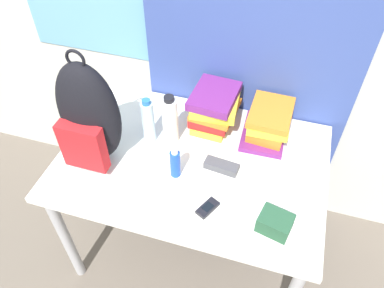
{
  "coord_description": "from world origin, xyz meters",
  "views": [
    {
      "loc": [
        0.33,
        -0.67,
        2.0
      ],
      "look_at": [
        0.0,
        0.41,
        0.84
      ],
      "focal_mm": 35.0,
      "sensor_mm": 36.0,
      "label": 1
    }
  ],
  "objects_px": {
    "cell_phone": "(208,208)",
    "camera_pouch": "(275,223)",
    "sunscreen_bottle": "(175,163)",
    "book_stack_left": "(214,107)",
    "sunglasses_case": "(221,166)",
    "book_stack_center": "(268,123)",
    "sports_bottle": "(170,121)",
    "backpack": "(89,117)",
    "water_bottle": "(148,122)"
  },
  "relations": [
    {
      "from": "sunscreen_bottle",
      "to": "cell_phone",
      "type": "relative_size",
      "value": 1.46
    },
    {
      "from": "sunglasses_case",
      "to": "book_stack_left",
      "type": "bearing_deg",
      "value": 111.27
    },
    {
      "from": "book_stack_left",
      "to": "book_stack_center",
      "type": "distance_m",
      "value": 0.26
    },
    {
      "from": "book_stack_center",
      "to": "sunscreen_bottle",
      "type": "relative_size",
      "value": 1.82
    },
    {
      "from": "book_stack_center",
      "to": "camera_pouch",
      "type": "height_order",
      "value": "book_stack_center"
    },
    {
      "from": "water_bottle",
      "to": "sports_bottle",
      "type": "distance_m",
      "value": 0.1
    },
    {
      "from": "book_stack_left",
      "to": "backpack",
      "type": "bearing_deg",
      "value": -140.44
    },
    {
      "from": "cell_phone",
      "to": "book_stack_left",
      "type": "bearing_deg",
      "value": 102.03
    },
    {
      "from": "sunscreen_bottle",
      "to": "camera_pouch",
      "type": "xyz_separation_m",
      "value": [
        0.45,
        -0.15,
        -0.04
      ]
    },
    {
      "from": "backpack",
      "to": "sunscreen_bottle",
      "type": "bearing_deg",
      "value": 0.13
    },
    {
      "from": "sports_bottle",
      "to": "sunscreen_bottle",
      "type": "bearing_deg",
      "value": -65.51
    },
    {
      "from": "book_stack_left",
      "to": "water_bottle",
      "type": "bearing_deg",
      "value": -142.67
    },
    {
      "from": "sports_bottle",
      "to": "sunscreen_bottle",
      "type": "xyz_separation_m",
      "value": [
        0.09,
        -0.19,
        -0.05
      ]
    },
    {
      "from": "sports_bottle",
      "to": "sunglasses_case",
      "type": "distance_m",
      "value": 0.31
    },
    {
      "from": "sunscreen_bottle",
      "to": "cell_phone",
      "type": "xyz_separation_m",
      "value": [
        0.18,
        -0.13,
        -0.06
      ]
    },
    {
      "from": "book_stack_left",
      "to": "sunscreen_bottle",
      "type": "xyz_separation_m",
      "value": [
        -0.07,
        -0.36,
        -0.03
      ]
    },
    {
      "from": "sunscreen_bottle",
      "to": "sunglasses_case",
      "type": "bearing_deg",
      "value": 25.5
    },
    {
      "from": "book_stack_center",
      "to": "cell_phone",
      "type": "distance_m",
      "value": 0.52
    },
    {
      "from": "cell_phone",
      "to": "camera_pouch",
      "type": "bearing_deg",
      "value": -2.26
    },
    {
      "from": "cell_phone",
      "to": "book_stack_center",
      "type": "bearing_deg",
      "value": 72.41
    },
    {
      "from": "book_stack_left",
      "to": "sports_bottle",
      "type": "xyz_separation_m",
      "value": [
        -0.16,
        -0.17,
        0.02
      ]
    },
    {
      "from": "sunscreen_bottle",
      "to": "cell_phone",
      "type": "bearing_deg",
      "value": -36.67
    },
    {
      "from": "cell_phone",
      "to": "camera_pouch",
      "type": "height_order",
      "value": "camera_pouch"
    },
    {
      "from": "book_stack_center",
      "to": "sunglasses_case",
      "type": "relative_size",
      "value": 1.85
    },
    {
      "from": "backpack",
      "to": "cell_phone",
      "type": "xyz_separation_m",
      "value": [
        0.55,
        -0.13,
        -0.23
      ]
    },
    {
      "from": "book_stack_left",
      "to": "water_bottle",
      "type": "height_order",
      "value": "water_bottle"
    },
    {
      "from": "book_stack_center",
      "to": "cell_phone",
      "type": "height_order",
      "value": "book_stack_center"
    },
    {
      "from": "book_stack_center",
      "to": "camera_pouch",
      "type": "xyz_separation_m",
      "value": [
        0.11,
        -0.5,
        -0.04
      ]
    },
    {
      "from": "sunscreen_bottle",
      "to": "camera_pouch",
      "type": "bearing_deg",
      "value": -17.98
    },
    {
      "from": "backpack",
      "to": "sports_bottle",
      "type": "relative_size",
      "value": 2.11
    },
    {
      "from": "book_stack_left",
      "to": "sunscreen_bottle",
      "type": "height_order",
      "value": "book_stack_left"
    },
    {
      "from": "backpack",
      "to": "book_stack_center",
      "type": "bearing_deg",
      "value": 27.05
    },
    {
      "from": "sunscreen_bottle",
      "to": "sunglasses_case",
      "type": "relative_size",
      "value": 1.02
    },
    {
      "from": "cell_phone",
      "to": "camera_pouch",
      "type": "relative_size",
      "value": 0.76
    },
    {
      "from": "backpack",
      "to": "cell_phone",
      "type": "distance_m",
      "value": 0.61
    },
    {
      "from": "book_stack_left",
      "to": "sunglasses_case",
      "type": "relative_size",
      "value": 1.74
    },
    {
      "from": "sunglasses_case",
      "to": "water_bottle",
      "type": "bearing_deg",
      "value": 167.67
    },
    {
      "from": "sports_bottle",
      "to": "cell_phone",
      "type": "distance_m",
      "value": 0.44
    },
    {
      "from": "book_stack_center",
      "to": "sports_bottle",
      "type": "distance_m",
      "value": 0.46
    },
    {
      "from": "book_stack_left",
      "to": "sunglasses_case",
      "type": "bearing_deg",
      "value": -68.73
    },
    {
      "from": "sports_bottle",
      "to": "book_stack_left",
      "type": "bearing_deg",
      "value": 46.52
    },
    {
      "from": "book_stack_center",
      "to": "camera_pouch",
      "type": "bearing_deg",
      "value": -77.7
    },
    {
      "from": "sunglasses_case",
      "to": "camera_pouch",
      "type": "distance_m",
      "value": 0.35
    },
    {
      "from": "backpack",
      "to": "cell_phone",
      "type": "height_order",
      "value": "backpack"
    },
    {
      "from": "book_stack_center",
      "to": "backpack",
      "type": "bearing_deg",
      "value": -152.95
    },
    {
      "from": "book_stack_left",
      "to": "camera_pouch",
      "type": "xyz_separation_m",
      "value": [
        0.37,
        -0.51,
        -0.07
      ]
    },
    {
      "from": "book_stack_center",
      "to": "water_bottle",
      "type": "distance_m",
      "value": 0.56
    },
    {
      "from": "backpack",
      "to": "sunglasses_case",
      "type": "relative_size",
      "value": 3.54
    },
    {
      "from": "water_bottle",
      "to": "camera_pouch",
      "type": "xyz_separation_m",
      "value": [
        0.63,
        -0.31,
        -0.08
      ]
    },
    {
      "from": "sports_bottle",
      "to": "camera_pouch",
      "type": "distance_m",
      "value": 0.64
    }
  ]
}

